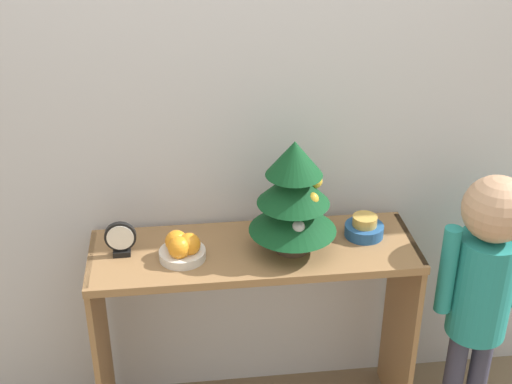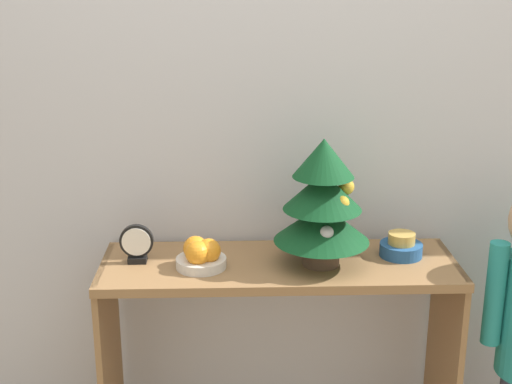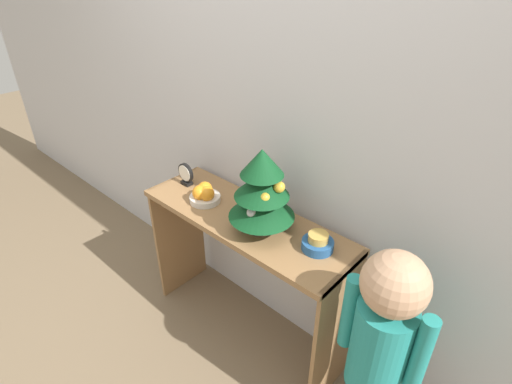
{
  "view_description": "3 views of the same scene",
  "coord_description": "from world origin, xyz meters",
  "px_view_note": "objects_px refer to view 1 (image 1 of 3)",
  "views": [
    {
      "loc": [
        -0.25,
        -1.93,
        2.18
      ],
      "look_at": [
        0.01,
        0.23,
        1.01
      ],
      "focal_mm": 50.0,
      "sensor_mm": 36.0,
      "label": 1
    },
    {
      "loc": [
        -0.15,
        -1.96,
        1.73
      ],
      "look_at": [
        -0.08,
        0.23,
        1.03
      ],
      "focal_mm": 50.0,
      "sensor_mm": 36.0,
      "label": 2
    },
    {
      "loc": [
        1.14,
        -0.97,
        1.93
      ],
      "look_at": [
        0.06,
        0.22,
        0.96
      ],
      "focal_mm": 28.0,
      "sensor_mm": 36.0,
      "label": 3
    }
  ],
  "objects_px": {
    "mini_tree": "(294,196)",
    "child_figure": "(484,274)",
    "singing_bowl": "(364,228)",
    "fruit_bowl": "(182,248)",
    "desk_clock": "(121,239)"
  },
  "relations": [
    {
      "from": "child_figure",
      "to": "mini_tree",
      "type": "bearing_deg",
      "value": 171.83
    },
    {
      "from": "singing_bowl",
      "to": "child_figure",
      "type": "height_order",
      "value": "child_figure"
    },
    {
      "from": "mini_tree",
      "to": "child_figure",
      "type": "height_order",
      "value": "mini_tree"
    },
    {
      "from": "fruit_bowl",
      "to": "singing_bowl",
      "type": "xyz_separation_m",
      "value": [
        0.66,
        0.08,
        -0.01
      ]
    },
    {
      "from": "mini_tree",
      "to": "fruit_bowl",
      "type": "distance_m",
      "value": 0.43
    },
    {
      "from": "mini_tree",
      "to": "desk_clock",
      "type": "relative_size",
      "value": 3.22
    },
    {
      "from": "singing_bowl",
      "to": "child_figure",
      "type": "distance_m",
      "value": 0.46
    },
    {
      "from": "singing_bowl",
      "to": "child_figure",
      "type": "xyz_separation_m",
      "value": [
        0.41,
        -0.16,
        -0.13
      ]
    },
    {
      "from": "fruit_bowl",
      "to": "desk_clock",
      "type": "xyz_separation_m",
      "value": [
        -0.21,
        0.05,
        0.02
      ]
    },
    {
      "from": "fruit_bowl",
      "to": "desk_clock",
      "type": "relative_size",
      "value": 1.25
    },
    {
      "from": "mini_tree",
      "to": "child_figure",
      "type": "xyz_separation_m",
      "value": [
        0.69,
        -0.1,
        -0.31
      ]
    },
    {
      "from": "desk_clock",
      "to": "child_figure",
      "type": "xyz_separation_m",
      "value": [
        1.29,
        -0.13,
        -0.16
      ]
    },
    {
      "from": "child_figure",
      "to": "fruit_bowl",
      "type": "bearing_deg",
      "value": 175.52
    },
    {
      "from": "fruit_bowl",
      "to": "desk_clock",
      "type": "bearing_deg",
      "value": 166.89
    },
    {
      "from": "mini_tree",
      "to": "desk_clock",
      "type": "bearing_deg",
      "value": 176.7
    }
  ]
}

